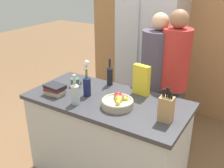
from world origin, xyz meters
name	(u,v)px	position (x,y,z in m)	size (l,w,h in m)	color
kitchen_island	(107,137)	(0.00, 0.00, 0.44)	(1.57, 0.76, 0.88)	silver
back_wall_wood	(175,25)	(0.00, 1.82, 1.30)	(2.77, 0.12, 2.60)	#AD7A4C
refrigerator	(151,48)	(-0.20, 1.46, 1.01)	(0.83, 0.62, 2.03)	#B7B7BC
fruit_bowl	(118,102)	(0.17, -0.07, 0.93)	(0.29, 0.29, 0.11)	tan
knife_block	(166,109)	(0.62, -0.08, 0.99)	(0.11, 0.09, 0.29)	tan
flower_vase	(87,83)	(-0.20, -0.04, 1.02)	(0.08, 0.08, 0.36)	#191E4C
cereal_box	(141,80)	(0.23, 0.27, 1.03)	(0.17, 0.08, 0.30)	yellow
coffee_mug	(75,82)	(-0.45, 0.08, 0.92)	(0.12, 0.09, 0.09)	#42664C
book_stack	(55,89)	(-0.49, -0.18, 0.93)	(0.21, 0.16, 0.10)	#B7A88E
bottle_oil	(110,75)	(-0.16, 0.31, 1.00)	(0.06, 0.06, 0.29)	black
bottle_vinegar	(75,93)	(-0.19, -0.23, 0.99)	(0.08, 0.08, 0.28)	#B2BCC1
person_at_sink	(156,76)	(0.19, 0.77, 0.90)	(0.37, 0.37, 1.61)	#383842
person_in_blue	(174,76)	(0.39, 0.75, 0.94)	(0.31, 0.31, 1.66)	#383842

